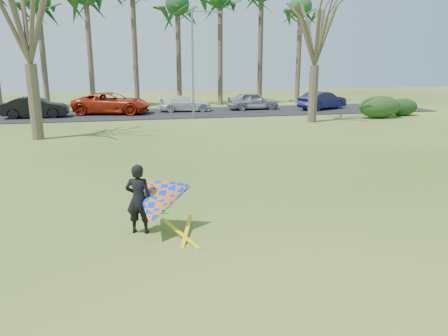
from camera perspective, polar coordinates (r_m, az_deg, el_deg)
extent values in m
plane|color=#205713|center=(12.48, 1.99, -7.13)|extent=(100.00, 100.00, 0.00)
cube|color=black|center=(36.64, -7.80, 7.08)|extent=(46.00, 7.00, 0.06)
cylinder|color=#453829|center=(42.83, -22.54, 13.18)|extent=(0.48, 0.48, 9.00)
ellipsoid|color=#1B4518|center=(43.10, -23.19, 19.54)|extent=(4.84, 4.84, 3.08)
cylinder|color=#4F3D2F|center=(42.36, -17.10, 14.10)|extent=(0.48, 0.48, 9.70)
cylinder|color=brown|center=(42.26, -11.55, 14.90)|extent=(0.48, 0.48, 10.40)
cylinder|color=#4B3C2D|center=(42.53, -5.94, 14.16)|extent=(0.48, 0.48, 9.00)
ellipsoid|color=#1C4D1B|center=(42.79, -6.12, 20.59)|extent=(4.84, 4.84, 3.08)
cylinder|color=#493C2C|center=(43.17, -0.50, 14.70)|extent=(0.48, 0.48, 9.70)
cylinder|color=#453629|center=(44.18, 4.77, 15.09)|extent=(0.48, 0.48, 10.40)
cylinder|color=brown|center=(45.50, 9.72, 14.04)|extent=(0.48, 0.48, 9.00)
ellipsoid|color=#1B4A1A|center=(45.75, 9.99, 20.06)|extent=(4.84, 4.84, 3.08)
cylinder|color=#4F3D2F|center=(26.84, -23.50, 7.89)|extent=(0.64, 0.64, 4.20)
cylinder|color=#493C2B|center=(32.07, 11.55, 9.44)|extent=(0.64, 0.64, 3.99)
cylinder|color=gray|center=(33.61, -4.10, 13.32)|extent=(0.16, 0.16, 8.00)
cylinder|color=gray|center=(33.92, -2.44, 19.78)|extent=(2.00, 0.10, 0.10)
cube|color=gray|center=(34.10, -0.69, 19.68)|extent=(0.40, 0.18, 0.12)
ellipsoid|color=#1A3B15|center=(35.67, 19.67, 7.53)|extent=(3.42, 1.55, 1.71)
ellipsoid|color=black|center=(37.79, 22.34, 7.36)|extent=(2.46, 1.15, 1.36)
imported|color=black|center=(36.44, -23.43, 7.29)|extent=(4.76, 1.66, 1.57)
imported|color=#AC250D|center=(36.92, -14.41, 8.21)|extent=(6.66, 4.16, 1.72)
imported|color=silver|center=(37.68, -5.13, 8.39)|extent=(4.54, 1.98, 1.30)
imported|color=#9398A0|center=(38.91, 3.79, 8.76)|extent=(4.50, 1.93, 1.52)
imported|color=#18194A|center=(39.92, 12.73, 8.62)|extent=(4.98, 3.46, 1.56)
imported|color=black|center=(11.69, -11.10, -3.99)|extent=(0.79, 0.63, 1.88)
cone|color=#0532F5|center=(11.50, -8.79, -4.68)|extent=(2.13, 2.39, 2.02)
cube|color=#0CBF19|center=(11.45, -8.16, -5.01)|extent=(0.62, 0.60, 0.24)
cube|color=yellow|center=(11.52, -5.75, -9.00)|extent=(0.85, 1.66, 0.28)
cube|color=yellow|center=(11.72, -4.89, -8.56)|extent=(0.56, 1.76, 0.22)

